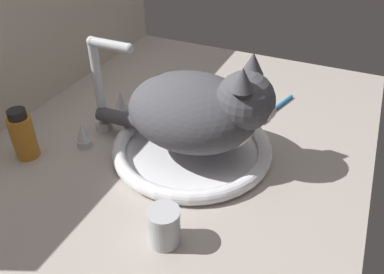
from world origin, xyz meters
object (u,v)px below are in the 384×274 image
toothbrush (274,109)px  amber_bottle (23,135)px  cat (202,110)px  metal_jar (164,226)px  sink_basin (192,147)px  faucet (103,96)px

toothbrush → amber_bottle: bearing=132.2°
amber_bottle → toothbrush: 58.35cm
cat → metal_jar: size_ratio=5.74×
sink_basin → cat: cat is taller
faucet → toothbrush: size_ratio=1.37×
faucet → cat: size_ratio=0.57×
faucet → cat: (0.08, -23.66, 2.16)cm
amber_bottle → faucet: bearing=-32.9°
cat → metal_jar: 25.38cm
metal_jar → sink_basin: bearing=13.7°
faucet → cat: bearing=-89.8°
sink_basin → faucet: bearing=90.0°
sink_basin → cat: size_ratio=0.86×
cat → toothbrush: (23.74, -9.62, -10.40)cm
faucet → amber_bottle: (-15.23, 9.84, -3.65)cm
sink_basin → toothbrush: sink_basin is taller
sink_basin → faucet: 22.87cm
cat → amber_bottle: bearing=114.6°
cat → amber_bottle: (-15.31, 33.50, -5.81)cm
sink_basin → toothbrush: bearing=-26.2°
metal_jar → cat: bearing=8.9°
metal_jar → toothbrush: 48.11cm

